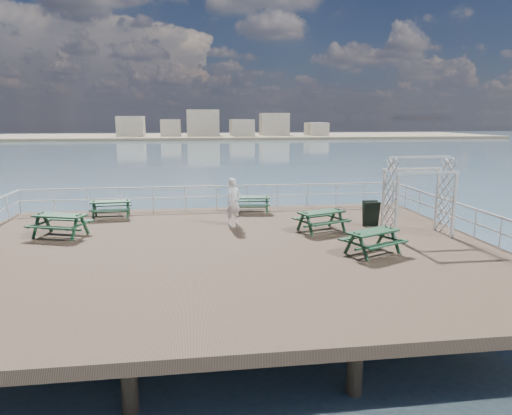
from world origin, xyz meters
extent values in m
cube|color=brown|center=(0.00, 0.00, -0.15)|extent=(18.00, 14.00, 0.30)
plane|color=#455F74|center=(0.00, 40.00, -2.00)|extent=(300.00, 300.00, 0.00)
cube|color=tan|center=(15.00, 135.00, -1.60)|extent=(160.00, 40.00, 0.80)
cube|color=beige|center=(-20.00, 132.00, 1.80)|extent=(8.00, 8.00, 6.00)
cube|color=beige|center=(-8.00, 132.00, 1.30)|extent=(6.00, 8.00, 5.00)
cube|color=beige|center=(2.00, 132.00, 2.80)|extent=(10.00, 8.00, 8.00)
cube|color=beige|center=(14.00, 132.00, 1.30)|extent=(7.00, 8.00, 5.00)
cube|color=beige|center=(25.00, 132.00, 2.30)|extent=(9.00, 8.00, 7.00)
cube|color=beige|center=(38.00, 132.00, 0.80)|extent=(6.00, 8.00, 4.00)
cylinder|color=brown|center=(-7.50, 5.50, -1.35)|extent=(0.36, 0.36, 2.10)
cylinder|color=brown|center=(7.50, 5.50, -1.35)|extent=(0.36, 0.36, 2.10)
cube|color=silver|center=(0.00, 6.85, 1.05)|extent=(17.70, 0.07, 0.07)
cube|color=silver|center=(0.00, 6.85, 0.55)|extent=(17.70, 0.05, 0.05)
cylinder|color=silver|center=(-8.85, 6.85, 0.55)|extent=(0.05, 0.05, 1.10)
cube|color=silver|center=(8.85, 0.00, 1.05)|extent=(0.07, 13.70, 0.07)
cube|color=silver|center=(8.85, 0.00, 0.55)|extent=(0.05, 13.70, 0.05)
cube|color=#133419|center=(-4.62, 5.41, 0.69)|extent=(1.72, 0.76, 0.06)
cube|color=#133419|center=(-4.66, 5.97, 0.42)|extent=(1.69, 0.35, 0.05)
cube|color=#133419|center=(-4.59, 4.85, 0.42)|extent=(1.69, 0.35, 0.05)
cube|color=#133419|center=(-5.32, 5.36, 0.40)|extent=(0.17, 1.35, 0.06)
cube|color=#133419|center=(-3.93, 5.46, 0.40)|extent=(0.17, 1.35, 0.06)
cube|color=#133419|center=(-5.34, 5.64, 0.35)|extent=(0.11, 0.49, 0.82)
cube|color=#133419|center=(-5.30, 5.09, 0.35)|extent=(0.11, 0.49, 0.82)
cube|color=#133419|center=(-3.95, 5.74, 0.35)|extent=(0.11, 0.49, 0.82)
cube|color=#133419|center=(-3.91, 5.18, 0.35)|extent=(0.11, 0.49, 0.82)
cube|color=#133419|center=(-4.62, 5.41, 0.23)|extent=(1.49, 0.17, 0.06)
cube|color=#133419|center=(1.56, 5.73, 0.67)|extent=(1.69, 0.84, 0.05)
cube|color=#133419|center=(1.63, 6.27, 0.41)|extent=(1.64, 0.43, 0.05)
cube|color=#133419|center=(1.49, 5.20, 0.41)|extent=(1.64, 0.43, 0.05)
cube|color=#133419|center=(0.89, 5.82, 0.39)|extent=(0.24, 1.31, 0.05)
cube|color=#133419|center=(2.23, 5.65, 0.39)|extent=(0.24, 1.31, 0.05)
cube|color=#133419|center=(0.93, 6.09, 0.34)|extent=(0.13, 0.47, 0.79)
cube|color=#133419|center=(0.86, 5.55, 0.34)|extent=(0.13, 0.47, 0.79)
cube|color=#133419|center=(2.27, 5.91, 0.34)|extent=(0.13, 0.47, 0.79)
cube|color=#133419|center=(2.20, 5.38, 0.34)|extent=(0.13, 0.47, 0.79)
cube|color=#133419|center=(1.56, 5.73, 0.23)|extent=(1.44, 0.26, 0.05)
cube|color=#133419|center=(3.73, 1.83, 0.73)|extent=(1.90, 1.25, 0.06)
cube|color=#133419|center=(3.53, 2.38, 0.44)|extent=(1.75, 0.83, 0.05)
cube|color=#133419|center=(3.93, 1.27, 0.44)|extent=(1.75, 0.83, 0.05)
cube|color=#133419|center=(3.03, 1.58, 0.42)|extent=(0.56, 1.37, 0.06)
cube|color=#133419|center=(4.42, 2.08, 0.42)|extent=(0.56, 1.37, 0.06)
cube|color=#133419|center=(2.93, 1.86, 0.37)|extent=(0.25, 0.51, 0.86)
cube|color=#133419|center=(3.13, 1.30, 0.37)|extent=(0.25, 0.51, 0.86)
cube|color=#133419|center=(4.32, 2.36, 0.37)|extent=(0.25, 0.51, 0.86)
cube|color=#133419|center=(4.52, 1.80, 0.37)|extent=(0.25, 0.51, 0.86)
cube|color=#133419|center=(3.73, 1.83, 0.25)|extent=(1.51, 0.61, 0.06)
cube|color=#133419|center=(-5.90, 2.36, 0.76)|extent=(1.98, 1.29, 0.06)
cube|color=#133419|center=(-5.69, 2.95, 0.46)|extent=(1.83, 0.86, 0.05)
cube|color=#133419|center=(-6.10, 1.78, 0.46)|extent=(1.83, 0.86, 0.05)
cube|color=#133419|center=(-6.63, 2.62, 0.44)|extent=(0.57, 1.43, 0.06)
cube|color=#133419|center=(-5.17, 2.11, 0.44)|extent=(0.57, 1.43, 0.06)
cube|color=#133419|center=(-6.52, 2.91, 0.39)|extent=(0.25, 0.53, 0.90)
cube|color=#133419|center=(-6.73, 2.33, 0.39)|extent=(0.25, 0.53, 0.90)
cube|color=#133419|center=(-5.07, 2.40, 0.39)|extent=(0.25, 0.53, 0.90)
cube|color=#133419|center=(-5.27, 1.82, 0.39)|extent=(0.25, 0.53, 0.90)
cube|color=#133419|center=(-5.90, 2.36, 0.26)|extent=(1.58, 0.62, 0.06)
cube|color=#133419|center=(4.54, -1.26, 0.71)|extent=(1.84, 1.34, 0.06)
cube|color=#133419|center=(4.29, -0.74, 0.43)|extent=(1.66, 0.96, 0.05)
cube|color=#133419|center=(4.78, -1.78, 0.43)|extent=(1.66, 0.96, 0.05)
cube|color=#133419|center=(3.89, -1.57, 0.41)|extent=(0.67, 1.28, 0.06)
cube|color=#133419|center=(5.18, -0.95, 0.41)|extent=(0.67, 1.28, 0.06)
cube|color=#133419|center=(3.77, -1.31, 0.36)|extent=(0.28, 0.48, 0.84)
cube|color=#133419|center=(4.01, -1.83, 0.36)|extent=(0.28, 0.48, 0.84)
cube|color=#133419|center=(5.06, -0.69, 0.36)|extent=(0.28, 0.48, 0.84)
cube|color=#133419|center=(5.31, -1.21, 0.36)|extent=(0.28, 0.48, 0.84)
cube|color=#133419|center=(4.54, -1.26, 0.24)|extent=(1.41, 0.73, 0.06)
cube|color=silver|center=(5.95, 0.18, 1.16)|extent=(0.09, 0.09, 2.33)
cube|color=silver|center=(5.96, 1.35, 1.16)|extent=(0.09, 0.09, 2.33)
cube|color=silver|center=(8.09, 0.18, 1.16)|extent=(0.09, 0.09, 2.33)
cube|color=silver|center=(8.09, 1.34, 1.16)|extent=(0.09, 0.09, 2.33)
cube|color=silver|center=(7.02, 0.18, 2.37)|extent=(2.33, 0.08, 0.08)
cube|color=silver|center=(7.02, 1.34, 2.37)|extent=(2.33, 0.08, 0.08)
cube|color=silver|center=(7.02, 0.76, 2.86)|extent=(2.33, 0.07, 0.07)
cube|color=black|center=(5.88, 2.23, 0.50)|extent=(0.64, 0.32, 1.02)
cube|color=black|center=(5.90, 2.44, 0.50)|extent=(0.64, 0.32, 1.02)
imported|color=white|center=(0.51, 3.23, 0.95)|extent=(0.83, 0.77, 1.90)
camera|label=1|loc=(-1.00, -14.59, 4.23)|focal=32.00mm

